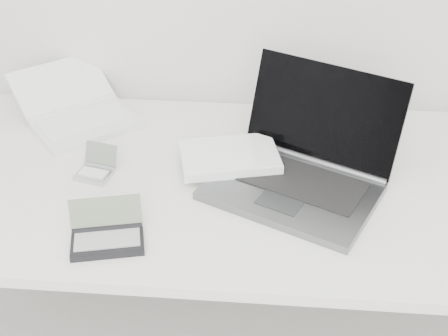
# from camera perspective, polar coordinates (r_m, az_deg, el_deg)

# --- Properties ---
(desk) EXTENTS (1.60, 0.80, 0.73)m
(desk) POSITION_cam_1_polar(r_m,az_deg,el_deg) (1.65, 1.16, -2.29)
(desk) COLOR white
(desk) RESTS_ON ground
(laptop_large) EXTENTS (0.59, 0.51, 0.27)m
(laptop_large) POSITION_cam_1_polar(r_m,az_deg,el_deg) (1.60, 5.49, 0.24)
(laptop_large) COLOR slate
(laptop_large) RESTS_ON desk
(netbook_open_white) EXTENTS (0.44, 0.45, 0.11)m
(netbook_open_white) POSITION_cam_1_polar(r_m,az_deg,el_deg) (1.90, -13.11, 4.90)
(netbook_open_white) COLOR white
(netbook_open_white) RESTS_ON desk
(pda_silver) EXTENTS (0.11, 0.11, 0.07)m
(pda_silver) POSITION_cam_1_polar(r_m,az_deg,el_deg) (1.66, -11.62, -0.10)
(pda_silver) COLOR silver
(pda_silver) RESTS_ON desk
(palmtop_charcoal) EXTENTS (0.18, 0.15, 0.09)m
(palmtop_charcoal) POSITION_cam_1_polar(r_m,az_deg,el_deg) (1.44, -10.64, -6.08)
(palmtop_charcoal) COLOR black
(palmtop_charcoal) RESTS_ON desk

